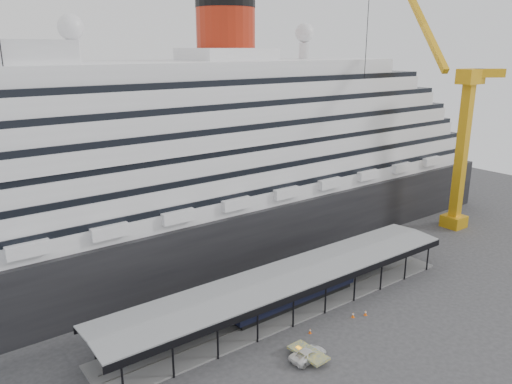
% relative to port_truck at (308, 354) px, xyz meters
% --- Properties ---
extents(ground, '(200.00, 200.00, 0.00)m').
position_rel_port_truck_xyz_m(ground, '(6.10, 5.49, -0.66)').
color(ground, '#323235').
rests_on(ground, ground).
extents(cruise_ship, '(130.00, 30.00, 43.90)m').
position_rel_port_truck_xyz_m(cruise_ship, '(6.15, 37.49, 17.69)').
color(cruise_ship, black).
rests_on(cruise_ship, ground).
extents(platform_canopy, '(56.00, 9.18, 5.30)m').
position_rel_port_truck_xyz_m(platform_canopy, '(6.10, 10.49, 1.70)').
color(platform_canopy, slate).
rests_on(platform_canopy, ground).
extents(crane_yellow, '(23.83, 18.78, 47.60)m').
position_rel_port_truck_xyz_m(crane_yellow, '(53.16, 16.03, 19.29)').
color(crane_yellow, '#CD9212').
rests_on(crane_yellow, ground).
extents(port_truck, '(4.88, 2.44, 1.33)m').
position_rel_port_truck_xyz_m(port_truck, '(0.00, 0.00, 0.00)').
color(port_truck, silver).
rests_on(port_truck, ground).
extents(pullman_carriage, '(21.12, 2.97, 20.71)m').
position_rel_port_truck_xyz_m(pullman_carriage, '(7.20, 10.49, 1.86)').
color(pullman_carriage, black).
rests_on(pullman_carriage, ground).
extents(traffic_cone_left, '(0.36, 0.36, 0.70)m').
position_rel_port_truck_xyz_m(traffic_cone_left, '(3.94, 3.92, -0.32)').
color(traffic_cone_left, '#E3550C').
rests_on(traffic_cone_left, ground).
extents(traffic_cone_mid, '(0.51, 0.51, 0.77)m').
position_rel_port_truck_xyz_m(traffic_cone_mid, '(11.24, 3.32, -0.28)').
color(traffic_cone_mid, orange).
rests_on(traffic_cone_mid, ground).
extents(traffic_cone_right, '(0.53, 0.53, 0.79)m').
position_rel_port_truck_xyz_m(traffic_cone_right, '(12.99, 2.67, -0.27)').
color(traffic_cone_right, '#F35E0D').
rests_on(traffic_cone_right, ground).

